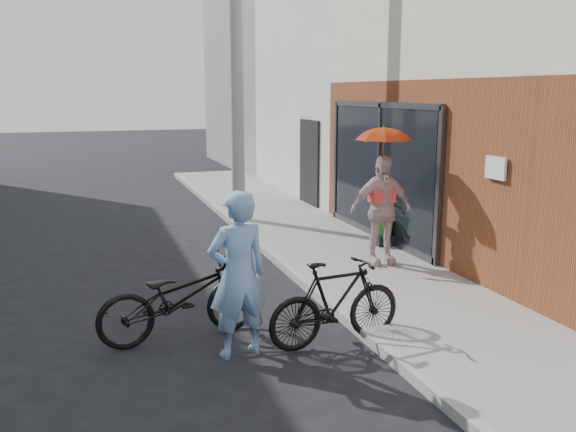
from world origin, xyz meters
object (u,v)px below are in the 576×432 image
bike_right (336,302)px  kimono_woman (381,210)px  utility_pole (236,57)px  bike_left (180,297)px  officer (238,275)px  planter (384,240)px

bike_right → kimono_woman: 3.09m
utility_pole → kimono_woman: bearing=-72.7°
utility_pole → bike_left: bearing=-110.4°
officer → kimono_woman: (2.92, 2.38, 0.08)m
bike_right → planter: bike_right is taller
bike_right → planter: 4.28m
utility_pole → kimono_woman: (1.28, -4.10, -2.51)m
utility_pole → bike_right: 7.22m
officer → bike_right: bearing=168.3°
bike_left → kimono_woman: 3.89m
utility_pole → kimono_woman: 4.97m
kimono_woman → officer: bearing=-136.9°
bike_left → planter: bike_left is taller
utility_pole → planter: utility_pole is taller
officer → bike_right: size_ratio=1.11×
officer → kimono_woman: bearing=-149.2°
officer → planter: 4.99m
bike_right → officer: bearing=80.5°
bike_right → planter: size_ratio=4.88×
bike_left → bike_right: (1.63, -0.71, -0.01)m
kimono_woman → planter: (0.62, 1.06, -0.78)m
bike_left → officer: bearing=-149.1°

